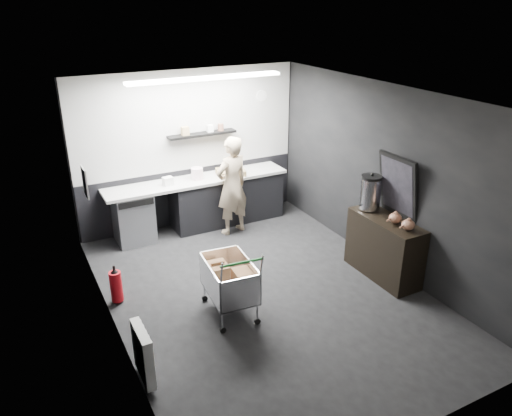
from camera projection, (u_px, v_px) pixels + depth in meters
floor at (265, 293)px, 6.91m from camera, size 5.50×5.50×0.00m
ceiling at (266, 97)px, 5.84m from camera, size 5.50×5.50×0.00m
wall_back at (189, 149)px, 8.62m from camera, size 5.50×0.00×5.50m
wall_front at (424, 316)px, 4.14m from camera, size 5.50×0.00×5.50m
wall_left at (107, 235)px, 5.52m from camera, size 0.00×5.50×5.50m
wall_right at (386, 179)px, 7.23m from camera, size 0.00×5.50×5.50m
kitchen_wall_panel at (188, 121)px, 8.40m from camera, size 3.95×0.02×1.70m
dado_panel at (192, 195)px, 8.93m from camera, size 3.95×0.02×1.00m
floating_shelf at (202, 134)px, 8.49m from camera, size 1.20×0.22×0.04m
wall_clock at (261, 96)px, 8.87m from camera, size 0.20×0.03×0.20m
poster at (85, 182)px, 6.51m from camera, size 0.02×0.30×0.40m
poster_red_band at (85, 177)px, 6.49m from camera, size 0.02×0.22×0.10m
radiator at (143, 354)px, 5.21m from camera, size 0.10×0.50×0.60m
ceiling_strip at (206, 78)px, 7.36m from camera, size 2.40×0.20×0.04m
prep_counter at (206, 202)px, 8.76m from camera, size 3.20×0.61×0.90m
person at (232, 186)px, 8.36m from camera, size 0.70×0.55×1.71m
shopping_cart at (229, 281)px, 6.31m from camera, size 0.61×0.94×0.99m
sideboard at (384, 239)px, 7.16m from camera, size 0.51×1.20×1.80m
fire_extinguisher at (116, 285)px, 6.61m from camera, size 0.16×0.16×0.53m
cardboard_box at (231, 172)px, 8.72m from camera, size 0.54×0.45×0.09m
pink_tub at (197, 174)px, 8.48m from camera, size 0.20×0.20×0.20m
white_container at (168, 181)px, 8.23m from camera, size 0.18×0.15×0.14m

